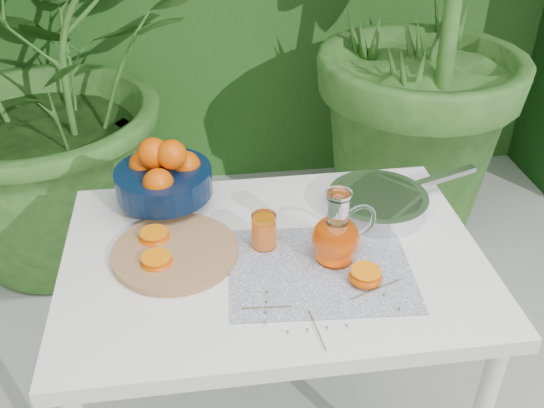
{
  "coord_description": "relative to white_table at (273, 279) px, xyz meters",
  "views": [
    {
      "loc": [
        -0.11,
        -1.16,
        1.66
      ],
      "look_at": [
        0.05,
        -0.01,
        0.88
      ],
      "focal_mm": 40.0,
      "sensor_mm": 36.0,
      "label": 1
    }
  ],
  "objects": [
    {
      "name": "saute_pan",
      "position": [
        0.3,
        0.15,
        0.11
      ],
      "size": [
        0.48,
        0.33,
        0.05
      ],
      "color": "silver",
      "rests_on": "white_table"
    },
    {
      "name": "potted_plant_left",
      "position": [
        -0.73,
        1.17,
        0.14
      ],
      "size": [
        2.2,
        2.2,
        1.61
      ],
      "primitive_type": "imported",
      "rotation": [
        0.0,
        0.0,
        0.52
      ],
      "color": "#2B571E",
      "rests_on": "ground"
    },
    {
      "name": "placemat",
      "position": [
        0.1,
        -0.07,
        0.08
      ],
      "size": [
        0.44,
        0.36,
        0.0
      ],
      "primitive_type": "cube",
      "rotation": [
        0.0,
        0.0,
        -0.07
      ],
      "color": "#0D1A4A",
      "rests_on": "white_table"
    },
    {
      "name": "juice_tumbler",
      "position": [
        -0.02,
        0.03,
        0.13
      ],
      "size": [
        0.06,
        0.06,
        0.09
      ],
      "color": "white",
      "rests_on": "white_table"
    },
    {
      "name": "thyme_sprigs",
      "position": [
        0.08,
        -0.2,
        0.09
      ],
      "size": [
        0.37,
        0.23,
        0.01
      ],
      "color": "brown",
      "rests_on": "white_table"
    },
    {
      "name": "juice_pitcher",
      "position": [
        0.14,
        -0.04,
        0.15
      ],
      "size": [
        0.17,
        0.14,
        0.18
      ],
      "color": "white",
      "rests_on": "white_table"
    },
    {
      "name": "orange_halves",
      "position": [
        -0.12,
        -0.02,
        0.1
      ],
      "size": [
        0.56,
        0.29,
        0.04
      ],
      "color": "#D94702",
      "rests_on": "white_table"
    },
    {
      "name": "fruit_bowl",
      "position": [
        -0.25,
        0.25,
        0.17
      ],
      "size": [
        0.29,
        0.29,
        0.2
      ],
      "color": "black",
      "rests_on": "white_table"
    },
    {
      "name": "potted_plant_right",
      "position": [
        0.69,
        1.14,
        0.29
      ],
      "size": [
        2.6,
        2.6,
        1.91
      ],
      "primitive_type": "imported",
      "rotation": [
        0.0,
        0.0,
        2.08
      ],
      "color": "#2B571E",
      "rests_on": "ground"
    },
    {
      "name": "white_table",
      "position": [
        0.0,
        0.0,
        0.0
      ],
      "size": [
        1.0,
        0.7,
        0.75
      ],
      "color": "white",
      "rests_on": "ground"
    },
    {
      "name": "cutting_board",
      "position": [
        -0.23,
        0.02,
        0.09
      ],
      "size": [
        0.36,
        0.36,
        0.02
      ],
      "primitive_type": "cylinder",
      "rotation": [
        0.0,
        0.0,
        -0.25
      ],
      "color": "#A17C49",
      "rests_on": "white_table"
    }
  ]
}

